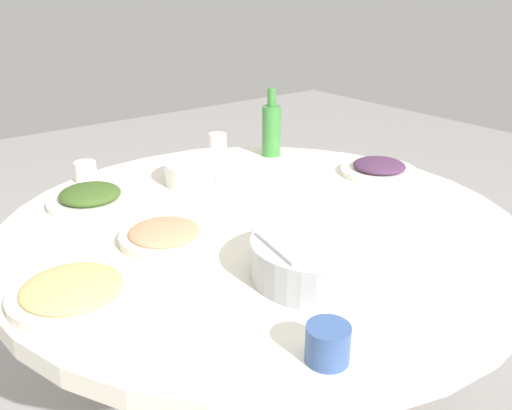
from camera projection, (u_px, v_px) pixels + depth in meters
round_dining_table at (260, 248)px, 1.45m from camera, size 1.34×1.34×0.72m
rice_bowl at (317, 257)px, 1.14m from camera, size 0.28×0.28×0.09m
soup_bowl at (207, 172)px, 1.68m from camera, size 0.26×0.27×0.07m
dish_greens at (90, 197)px, 1.51m from camera, size 0.23×0.23×0.05m
dish_shrimp at (164, 235)px, 1.30m from camera, size 0.21×0.21×0.04m
dish_eggplant at (379, 168)px, 1.75m from camera, size 0.24×0.24×0.05m
dish_noodles at (72, 291)px, 1.07m from camera, size 0.25×0.25×0.04m
green_bottle at (271, 129)px, 1.91m from camera, size 0.07×0.07×0.24m
tea_cup_near at (86, 172)px, 1.68m from camera, size 0.07×0.07×0.06m
tea_cup_far at (218, 143)px, 1.96m from camera, size 0.06×0.06×0.07m
tea_cup_side at (328, 343)px, 0.89m from camera, size 0.07×0.07×0.07m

